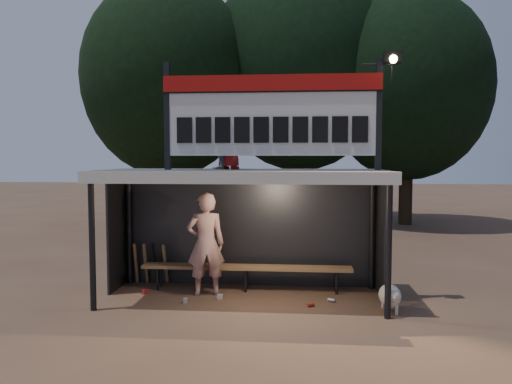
{
  "coord_description": "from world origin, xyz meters",
  "views": [
    {
      "loc": [
        1.01,
        -8.76,
        2.54
      ],
      "look_at": [
        0.2,
        0.4,
        1.9
      ],
      "focal_mm": 35.0,
      "sensor_mm": 36.0,
      "label": 1
    }
  ],
  "objects": [
    {
      "name": "child_a",
      "position": [
        -0.46,
        0.44,
        2.91
      ],
      "size": [
        0.72,
        0.71,
        1.18
      ],
      "primitive_type": "imported",
      "rotation": [
        0.0,
        0.0,
        3.83
      ],
      "color": "slate",
      "rests_on": "dugout_shelter"
    },
    {
      "name": "litter",
      "position": [
        -0.13,
        -0.14,
        0.04
      ],
      "size": [
        3.55,
        0.65,
        0.08
      ],
      "color": "maroon",
      "rests_on": "ground"
    },
    {
      "name": "tree_right",
      "position": [
        5.0,
        10.5,
        5.19
      ],
      "size": [
        6.08,
        6.08,
        8.72
      ],
      "color": "#2E2014",
      "rests_on": "ground"
    },
    {
      "name": "player",
      "position": [
        -0.71,
        0.2,
        0.95
      ],
      "size": [
        0.78,
        0.61,
        1.9
      ],
      "primitive_type": "imported",
      "rotation": [
        0.0,
        0.0,
        3.38
      ],
      "color": "silver",
      "rests_on": "ground"
    },
    {
      "name": "bench",
      "position": [
        0.0,
        0.55,
        0.43
      ],
      "size": [
        4.0,
        0.35,
        0.48
      ],
      "color": "#997148",
      "rests_on": "ground"
    },
    {
      "name": "dugout_shelter",
      "position": [
        0.0,
        0.24,
        1.85
      ],
      "size": [
        5.1,
        2.08,
        2.32
      ],
      "color": "#3E3E41",
      "rests_on": "ground"
    },
    {
      "name": "tree_left",
      "position": [
        -4.0,
        10.0,
        5.51
      ],
      "size": [
        6.46,
        6.46,
        9.27
      ],
      "color": "black",
      "rests_on": "ground"
    },
    {
      "name": "dog",
      "position": [
        2.5,
        -0.57,
        0.28
      ],
      "size": [
        0.36,
        0.81,
        0.49
      ],
      "color": "white",
      "rests_on": "ground"
    },
    {
      "name": "child_b",
      "position": [
        -0.3,
        0.47,
        2.87
      ],
      "size": [
        0.62,
        0.51,
        1.11
      ],
      "primitive_type": "imported",
      "rotation": [
        0.0,
        0.0,
        2.82
      ],
      "color": "#AA1B1A",
      "rests_on": "dugout_shelter"
    },
    {
      "name": "ground",
      "position": [
        0.0,
        0.0,
        0.0
      ],
      "size": [
        80.0,
        80.0,
        0.0
      ],
      "primitive_type": "plane",
      "color": "brown",
      "rests_on": "ground"
    },
    {
      "name": "scoreboard_assembly",
      "position": [
        0.56,
        -0.01,
        3.32
      ],
      "size": [
        4.1,
        0.27,
        1.99
      ],
      "color": "black",
      "rests_on": "dugout_shelter"
    },
    {
      "name": "tree_mid",
      "position": [
        1.0,
        11.5,
        6.17
      ],
      "size": [
        7.22,
        7.22,
        10.36
      ],
      "color": "black",
      "rests_on": "ground"
    },
    {
      "name": "bats",
      "position": [
        -1.95,
        0.82,
        0.43
      ],
      "size": [
        0.67,
        0.35,
        0.84
      ],
      "color": "olive",
      "rests_on": "ground"
    }
  ]
}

